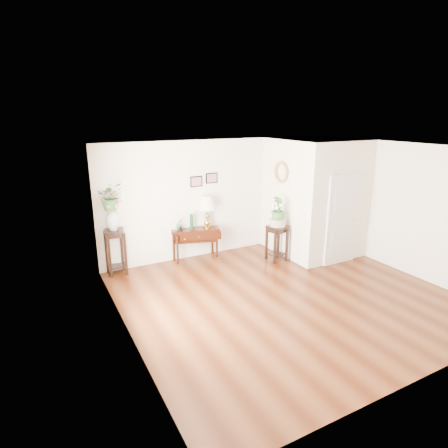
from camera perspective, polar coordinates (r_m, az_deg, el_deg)
floor at (r=7.45m, az=9.44°, el=-10.68°), size 6.00×5.50×0.02m
ceiling at (r=6.67m, az=10.59°, el=11.28°), size 6.00×5.50×0.02m
wall_back at (r=9.18m, az=-0.52°, el=4.08°), size 6.00×0.02×2.80m
wall_front at (r=5.18m, az=28.95°, el=-8.08°), size 6.00×0.02×2.80m
wall_left at (r=5.69m, az=-14.84°, el=-4.39°), size 0.02×5.50×2.80m
wall_right at (r=9.04m, az=25.27°, el=2.28°), size 0.02×5.50×2.80m
partition at (r=9.56m, az=13.53°, el=4.12°), size 1.80×1.95×2.80m
door at (r=8.94m, az=17.56°, el=0.64°), size 0.90×0.05×2.10m
art_print_left at (r=8.80m, az=-4.25°, el=6.48°), size 0.30×0.02×0.25m
art_print_right at (r=8.96m, az=-1.90°, el=7.01°), size 0.30×0.02×0.25m
wall_ornament at (r=8.95m, az=8.69°, el=7.80°), size 0.07×0.51×0.51m
console_table at (r=8.99m, az=-4.36°, el=-3.03°), size 1.20×0.70×0.76m
table_lamp at (r=8.89m, az=-2.60°, el=1.71°), size 0.58×0.58×0.76m
green_vase at (r=8.78m, az=-4.98°, el=0.26°), size 0.10×0.10×0.37m
potted_plant at (r=8.68m, az=-6.84°, el=-0.15°), size 0.19×0.17×0.29m
plant_stand_a at (r=8.43m, az=-16.18°, el=-4.11°), size 0.47×0.47×1.01m
porcelain_vase at (r=8.21m, az=-16.58°, el=0.66°), size 0.36×0.36×0.48m
lily_arrangement at (r=8.10m, az=-16.85°, el=3.87°), size 0.60×0.54×0.59m
plant_stand_b at (r=8.96m, az=8.03°, el=-2.88°), size 0.50×0.50×0.85m
ceramic_bowl at (r=8.80m, az=8.16°, el=0.23°), size 0.49×0.49×0.17m
narcissus at (r=8.72m, az=8.25°, el=2.28°), size 0.42×0.42×0.57m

